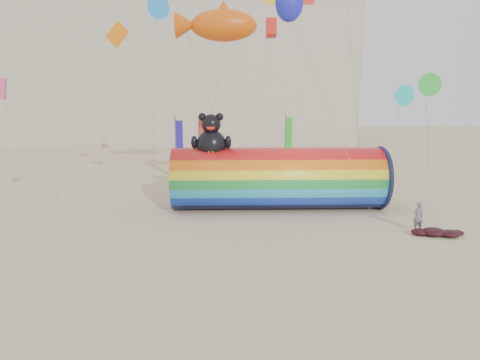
{
  "coord_description": "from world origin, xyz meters",
  "views": [
    {
      "loc": [
        -0.12,
        -20.95,
        6.78
      ],
      "look_at": [
        0.5,
        1.5,
        2.4
      ],
      "focal_mm": 32.0,
      "sensor_mm": 36.0,
      "label": 1
    }
  ],
  "objects_px": {
    "fabric_bundle": "(437,232)",
    "kite_handler": "(418,217)",
    "hotel_building": "(149,73)",
    "windsock_assembly": "(278,177)"
  },
  "relations": [
    {
      "from": "fabric_bundle",
      "to": "windsock_assembly",
      "type": "bearing_deg",
      "value": 142.84
    },
    {
      "from": "hotel_building",
      "to": "fabric_bundle",
      "type": "relative_size",
      "value": 23.06
    },
    {
      "from": "kite_handler",
      "to": "fabric_bundle",
      "type": "xyz_separation_m",
      "value": [
        0.71,
        -0.72,
        -0.61
      ]
    },
    {
      "from": "windsock_assembly",
      "to": "fabric_bundle",
      "type": "height_order",
      "value": "windsock_assembly"
    },
    {
      "from": "fabric_bundle",
      "to": "kite_handler",
      "type": "bearing_deg",
      "value": 134.63
    },
    {
      "from": "kite_handler",
      "to": "fabric_bundle",
      "type": "relative_size",
      "value": 0.59
    },
    {
      "from": "windsock_assembly",
      "to": "kite_handler",
      "type": "bearing_deg",
      "value": -36.15
    },
    {
      "from": "kite_handler",
      "to": "fabric_bundle",
      "type": "distance_m",
      "value": 1.18
    },
    {
      "from": "kite_handler",
      "to": "fabric_bundle",
      "type": "bearing_deg",
      "value": 125.45
    },
    {
      "from": "hotel_building",
      "to": "kite_handler",
      "type": "relative_size",
      "value": 38.78
    }
  ]
}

